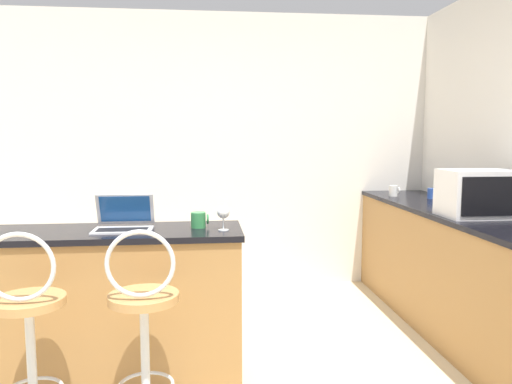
% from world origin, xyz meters
% --- Properties ---
extents(wall_back, '(12.00, 0.06, 2.60)m').
position_xyz_m(wall_back, '(0.00, 2.48, 1.30)').
color(wall_back, silver).
rests_on(wall_back, ground_plane).
extents(breakfast_bar, '(1.56, 0.52, 0.92)m').
position_xyz_m(breakfast_bar, '(-0.61, 0.61, 0.46)').
color(breakfast_bar, '#9E703D').
rests_on(breakfast_bar, ground_plane).
extents(counter_right, '(0.63, 2.98, 0.92)m').
position_xyz_m(counter_right, '(1.82, 0.98, 0.46)').
color(counter_right, '#9E703D').
rests_on(counter_right, ground_plane).
extents(bar_stool_near, '(0.40, 0.40, 1.03)m').
position_xyz_m(bar_stool_near, '(-0.88, 0.06, 0.49)').
color(bar_stool_near, silver).
rests_on(bar_stool_near, ground_plane).
extents(bar_stool_far, '(0.40, 0.40, 1.03)m').
position_xyz_m(bar_stool_far, '(-0.34, 0.06, 0.49)').
color(bar_stool_far, silver).
rests_on(bar_stool_far, ground_plane).
extents(laptop, '(0.33, 0.26, 0.20)m').
position_xyz_m(laptop, '(-0.51, 0.62, 0.97)').
color(laptop, silver).
rests_on(laptop, breakfast_bar).
extents(microwave, '(0.50, 0.34, 0.32)m').
position_xyz_m(microwave, '(1.80, 0.84, 1.07)').
color(microwave, silver).
rests_on(microwave, counter_right).
extents(mug_blue, '(0.09, 0.08, 0.09)m').
position_xyz_m(mug_blue, '(1.92, 1.80, 0.96)').
color(mug_blue, '#2D51AD').
rests_on(mug_blue, counter_right).
extents(mug_green, '(0.11, 0.09, 0.09)m').
position_xyz_m(mug_green, '(-0.08, 0.64, 0.96)').
color(mug_green, '#338447').
rests_on(mug_green, breakfast_bar).
extents(mug_white, '(0.09, 0.07, 0.10)m').
position_xyz_m(mug_white, '(1.65, 2.00, 0.97)').
color(mug_white, white).
rests_on(mug_white, counter_right).
extents(wine_glass_tall, '(0.07, 0.07, 0.14)m').
position_xyz_m(wine_glass_tall, '(0.06, 0.53, 1.02)').
color(wine_glass_tall, silver).
rests_on(wine_glass_tall, breakfast_bar).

